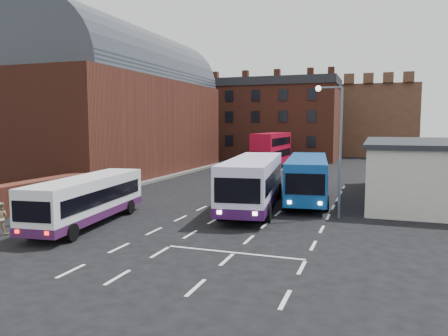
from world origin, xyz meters
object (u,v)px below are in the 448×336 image
(bus_white_outbound, at_px, (88,197))
(pedestrian_beige, at_px, (0,218))
(pedestrian_red, at_px, (24,209))
(bus_white_inbound, at_px, (253,179))
(bus_blue, at_px, (307,175))
(bus_red_double, at_px, (272,150))
(street_lamp, at_px, (336,139))

(bus_white_outbound, distance_m, pedestrian_beige, 4.28)
(bus_white_outbound, relative_size, pedestrian_red, 5.45)
(pedestrian_red, xyz_separation_m, pedestrian_beige, (0.37, -1.94, -0.08))
(pedestrian_red, bearing_deg, bus_white_outbound, -170.94)
(bus_white_outbound, relative_size, pedestrian_beige, 5.98)
(bus_white_inbound, bearing_deg, pedestrian_beige, 38.68)
(bus_blue, xyz_separation_m, bus_red_double, (-7.55, 21.69, 0.48))
(bus_blue, height_order, pedestrian_red, bus_blue)
(bus_white_inbound, xyz_separation_m, pedestrian_red, (-10.35, -8.51, -1.03))
(bus_white_inbound, relative_size, street_lamp, 1.60)
(bus_white_inbound, relative_size, pedestrian_beige, 7.57)
(bus_blue, bearing_deg, bus_white_inbound, 47.22)
(bus_blue, distance_m, pedestrian_red, 18.21)
(street_lamp, xyz_separation_m, pedestrian_beige, (-15.18, -9.24, -3.77))
(pedestrian_beige, bearing_deg, bus_red_double, -114.07)
(pedestrian_red, height_order, pedestrian_beige, pedestrian_red)
(bus_white_inbound, height_order, bus_blue, bus_white_inbound)
(bus_red_double, bearing_deg, bus_blue, 110.43)
(bus_blue, relative_size, bus_red_double, 1.06)
(pedestrian_beige, bearing_deg, bus_white_inbound, -149.42)
(bus_white_inbound, xyz_separation_m, bus_red_double, (-4.69, 25.67, 0.38))
(bus_white_inbound, xyz_separation_m, pedestrian_beige, (-9.98, -10.45, -1.11))
(bus_white_inbound, distance_m, pedestrian_beige, 14.50)
(bus_red_double, relative_size, street_lamp, 1.43)
(bus_white_outbound, xyz_separation_m, pedestrian_beige, (-2.76, -3.20, -0.71))
(bus_white_inbound, xyz_separation_m, street_lamp, (5.20, -1.21, 2.66))
(bus_red_double, relative_size, pedestrian_red, 6.16)
(bus_white_outbound, relative_size, bus_red_double, 0.88)
(bus_white_inbound, bearing_deg, bus_blue, -133.31)
(bus_blue, xyz_separation_m, pedestrian_red, (-13.21, -12.49, -0.94))
(bus_red_double, bearing_deg, bus_white_outbound, 86.84)
(street_lamp, bearing_deg, bus_red_double, 110.20)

